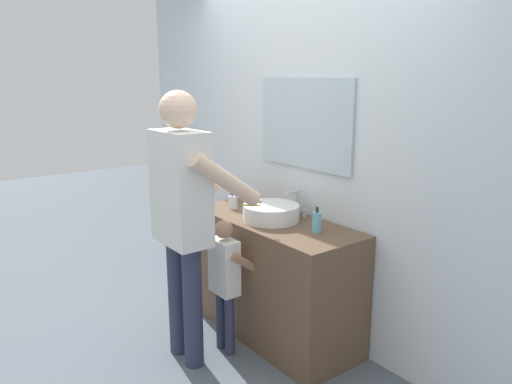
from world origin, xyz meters
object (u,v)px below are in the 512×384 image
at_px(soap_bottle, 317,222).
at_px(child_toddler, 225,274).
at_px(toothbrush_cup, 233,201).
at_px(adult_parent, 184,205).

distance_m(soap_bottle, child_toddler, 0.69).
xyz_separation_m(toothbrush_cup, soap_bottle, (0.79, 0.10, 0.01)).
bearing_deg(soap_bottle, child_toddler, -130.14).
relative_size(soap_bottle, adult_parent, 0.10).
bearing_deg(adult_parent, soap_bottle, 56.17).
bearing_deg(toothbrush_cup, adult_parent, -60.91).
height_order(toothbrush_cup, child_toddler, toothbrush_cup).
bearing_deg(child_toddler, adult_parent, -109.34).
bearing_deg(adult_parent, toothbrush_cup, 119.09).
xyz_separation_m(soap_bottle, child_toddler, (-0.38, -0.45, -0.37)).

